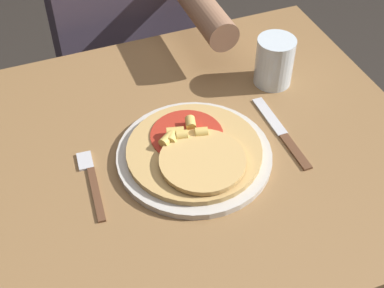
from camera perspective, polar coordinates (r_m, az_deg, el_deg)
name	(u,v)px	position (r m, az deg, el deg)	size (l,w,h in m)	color
dining_table	(189,192)	(1.15, -0.34, -5.13)	(0.92, 0.79, 0.75)	olive
plate	(192,156)	(1.03, 0.00, -1.30)	(0.30, 0.30, 0.01)	beige
pizza	(193,152)	(1.01, 0.08, -0.82)	(0.26, 0.26, 0.04)	tan
fork	(91,180)	(1.01, -10.67, -3.78)	(0.03, 0.18, 0.00)	brown
knife	(282,133)	(1.09, 9.57, 1.16)	(0.02, 0.22, 0.00)	brown
drinking_glass	(274,61)	(1.19, 8.78, 8.71)	(0.08, 0.08, 0.11)	silver
person_diner	(126,19)	(1.54, -7.09, 13.08)	(0.39, 0.52, 1.19)	#2D2D38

